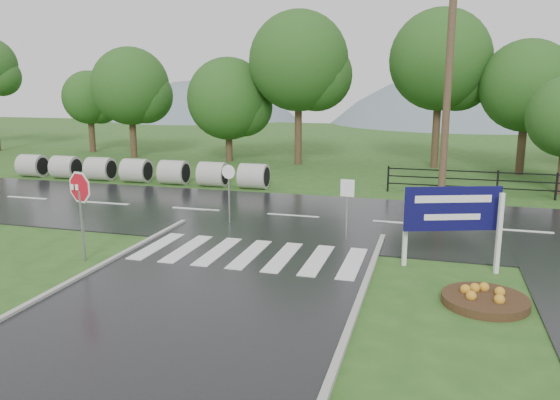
% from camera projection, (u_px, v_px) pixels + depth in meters
% --- Properties ---
extents(ground, '(120.00, 120.00, 0.00)m').
position_uv_depth(ground, '(170.00, 328.00, 11.19)').
color(ground, '#29531B').
rests_on(ground, ground).
extents(main_road, '(90.00, 8.00, 0.04)m').
position_uv_depth(main_road, '(293.00, 217.00, 20.59)').
color(main_road, black).
rests_on(main_road, ground).
extents(crosswalk, '(6.50, 2.80, 0.02)m').
position_uv_depth(crosswalk, '(250.00, 254.00, 15.88)').
color(crosswalk, silver).
rests_on(crosswalk, ground).
extents(fence_west, '(9.58, 0.08, 1.20)m').
position_uv_depth(fence_west, '(498.00, 181.00, 24.01)').
color(fence_west, black).
rests_on(fence_west, ground).
extents(hills, '(102.00, 48.00, 48.00)m').
position_uv_depth(hills, '(418.00, 237.00, 74.62)').
color(hills, slate).
rests_on(hills, ground).
extents(treeline, '(83.20, 5.20, 10.00)m').
position_uv_depth(treeline, '(366.00, 166.00, 33.49)').
color(treeline, '#1D4716').
rests_on(treeline, ground).
extents(culvert_pipes, '(13.90, 1.20, 1.20)m').
position_uv_depth(culvert_pipes, '(136.00, 171.00, 27.73)').
color(culvert_pipes, '#9E9B93').
rests_on(culvert_pipes, ground).
extents(stop_sign, '(1.16, 0.40, 2.73)m').
position_uv_depth(stop_sign, '(80.00, 195.00, 15.06)').
color(stop_sign, '#939399').
rests_on(stop_sign, ground).
extents(estate_billboard, '(2.52, 0.93, 2.28)m').
position_uv_depth(estate_billboard, '(452.00, 213.00, 14.43)').
color(estate_billboard, silver).
rests_on(estate_billboard, ground).
extents(flower_bed, '(1.92, 1.92, 0.38)m').
position_uv_depth(flower_bed, '(485.00, 299.00, 12.35)').
color(flower_bed, '#332111').
rests_on(flower_bed, ground).
extents(reg_sign_small, '(0.44, 0.07, 2.00)m').
position_uv_depth(reg_sign_small, '(347.00, 197.00, 17.10)').
color(reg_sign_small, '#939399').
rests_on(reg_sign_small, ground).
extents(reg_sign_round, '(0.50, 0.08, 2.14)m').
position_uv_depth(reg_sign_round, '(229.00, 186.00, 19.26)').
color(reg_sign_round, '#939399').
rests_on(reg_sign_round, ground).
extents(utility_pole_east, '(1.72, 0.32, 9.67)m').
position_uv_depth(utility_pole_east, '(448.00, 84.00, 23.30)').
color(utility_pole_east, '#473523').
rests_on(utility_pole_east, ground).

